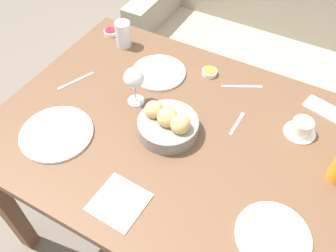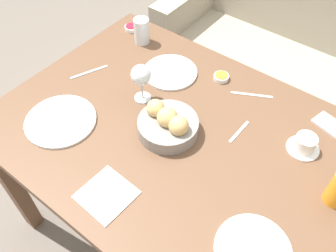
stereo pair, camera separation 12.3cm
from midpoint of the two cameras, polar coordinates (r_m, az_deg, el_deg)
name	(u,v)px [view 1 (the left image)]	position (r m, az deg, el deg)	size (l,w,h in m)	color
ground_plane	(176,227)	(1.90, -0.55, -15.99)	(10.00, 10.00, 0.00)	#6B6056
dining_table	(180,149)	(1.33, -0.76, -3.90)	(1.31, 0.94, 0.76)	brown
couch	(276,60)	(2.34, 15.44, 10.10)	(1.73, 0.70, 0.87)	#9E937F
bread_basket	(168,124)	(1.22, -2.89, 0.14)	(0.21, 0.21, 0.11)	gray
plate_near_left	(57,133)	(1.32, -20.02, -1.28)	(0.26, 0.26, 0.01)	white
plate_near_right	(273,236)	(1.07, 13.21, -17.06)	(0.21, 0.21, 0.01)	white
plate_far_center	(159,72)	(1.47, -3.94, 8.44)	(0.22, 0.22, 0.01)	white
water_tumbler	(123,34)	(1.61, -9.45, 14.24)	(0.07, 0.07, 0.11)	silver
wine_glass	(134,79)	(1.29, -8.22, 7.32)	(0.08, 0.08, 0.16)	silver
coffee_cup	(301,128)	(1.29, 18.10, -0.47)	(0.11, 0.11, 0.06)	white
jam_bowl_berry	(111,32)	(1.71, -11.29, 14.48)	(0.06, 0.06, 0.02)	white
jam_bowl_honey	(210,72)	(1.46, 4.28, 8.49)	(0.06, 0.06, 0.02)	white
fork_silver	(242,86)	(1.43, 9.35, 6.16)	(0.15, 0.08, 0.00)	#B7B7BC
knife_silver	(76,81)	(1.50, -16.85, 6.86)	(0.07, 0.15, 0.00)	#B7B7BC
spoon_coffee	(237,123)	(1.29, 8.35, 0.25)	(0.01, 0.12, 0.00)	#B7B7BC
napkin	(119,202)	(1.11, -11.07, -12.10)	(0.16, 0.16, 0.00)	silver
cell_phone	(325,110)	(1.42, 21.63, 2.30)	(0.16, 0.11, 0.01)	silver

